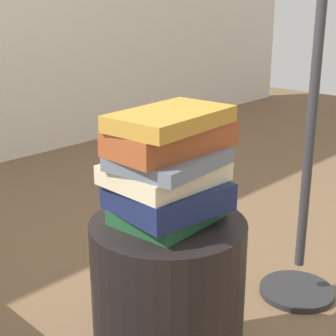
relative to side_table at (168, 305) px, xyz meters
The scene contains 7 objects.
side_table is the anchor object (origin of this frame).
book_forest 0.24m from the side_table, 45.76° to the left, with size 0.22×0.18×0.03m, color #1E512D.
book_navy 0.28m from the side_table, 140.65° to the right, with size 0.23×0.21×0.06m, color #19234C.
book_cream 0.34m from the side_table, 108.07° to the left, with size 0.24×0.20×0.04m, color beige.
book_slate 0.37m from the side_table, 124.87° to the right, with size 0.23×0.19×0.03m, color slate.
book_rust 0.42m from the side_table, 21.78° to the right, with size 0.29×0.15×0.06m, color #994723.
book_ochre 0.46m from the side_table, 111.44° to the right, with size 0.27×0.16×0.04m, color #B7842D.
Camera 1 is at (-0.80, -0.76, 0.93)m, focal length 56.10 mm.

